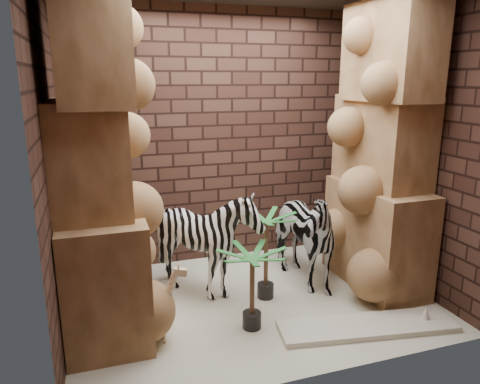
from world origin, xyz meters
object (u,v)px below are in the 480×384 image
object	(u,v)px
giraffe_toy	(152,304)
palm_front	(266,256)
zebra_left	(207,247)
surfboard	(367,326)
palm_back	(252,289)
zebra_right	(297,226)

from	to	relation	value
giraffe_toy	palm_front	world-z (taller)	palm_front
zebra_left	giraffe_toy	size ratio (longest dim) A/B	1.62
zebra_left	surfboard	world-z (taller)	zebra_left
palm_front	palm_back	bearing A→B (deg)	-123.33
giraffe_toy	palm_back	xyz separation A→B (m)	(0.88, -0.05, 0.02)
palm_back	palm_front	bearing A→B (deg)	56.67
palm_front	surfboard	xyz separation A→B (m)	(0.66, -0.85, -0.43)
surfboard	zebra_left	bearing A→B (deg)	147.06
palm_front	giraffe_toy	bearing A→B (deg)	-159.50
giraffe_toy	surfboard	distance (m)	1.93
zebra_right	palm_back	world-z (taller)	zebra_right
zebra_right	giraffe_toy	distance (m)	1.82
giraffe_toy	palm_back	bearing A→B (deg)	4.13
zebra_right	giraffe_toy	xyz separation A→B (m)	(-1.66, -0.68, -0.30)
giraffe_toy	palm_front	bearing A→B (deg)	27.81
zebra_left	giraffe_toy	xyz separation A→B (m)	(-0.66, -0.70, -0.17)
zebra_left	palm_front	bearing A→B (deg)	-19.53
zebra_right	zebra_left	size ratio (longest dim) A/B	1.13
palm_back	surfboard	world-z (taller)	palm_back
giraffe_toy	surfboard	world-z (taller)	giraffe_toy
zebra_right	palm_back	xyz separation A→B (m)	(-0.78, -0.73, -0.28)
palm_back	giraffe_toy	bearing A→B (deg)	176.82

